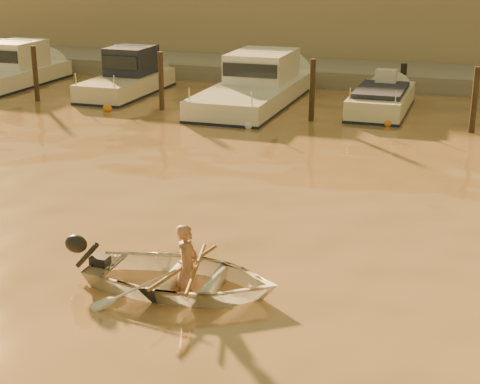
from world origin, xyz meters
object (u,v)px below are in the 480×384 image
(moored_boat_1, at_px, (126,78))
(waterfront_building, at_px, (381,13))
(dinghy, at_px, (182,278))
(person, at_px, (187,267))
(moored_boat_2, at_px, (256,86))
(moored_boat_3, at_px, (381,105))
(moored_boat_0, at_px, (10,71))

(moored_boat_1, bearing_deg, waterfront_building, 54.08)
(dinghy, height_order, moored_boat_1, moored_boat_1)
(person, xyz_separation_m, moored_boat_2, (-3.53, 15.01, 0.20))
(moored_boat_2, xyz_separation_m, waterfront_building, (2.78, 11.00, 1.77))
(moored_boat_1, height_order, moored_boat_3, moored_boat_1)
(person, relative_size, moored_boat_3, 0.27)
(moored_boat_0, bearing_deg, moored_boat_2, 0.00)
(moored_boat_2, bearing_deg, moored_boat_3, 0.00)
(person, height_order, moored_boat_2, moored_boat_2)
(moored_boat_0, xyz_separation_m, waterfront_building, (13.17, 11.00, 1.77))
(moored_boat_1, bearing_deg, dinghy, -60.17)
(moored_boat_3, xyz_separation_m, waterfront_building, (-1.74, 11.00, 2.17))
(moored_boat_2, bearing_deg, dinghy, -77.15)
(person, bearing_deg, moored_boat_0, 41.15)
(dinghy, xyz_separation_m, moored_boat_1, (-8.61, 15.02, 0.41))
(moored_boat_1, height_order, moored_boat_2, same)
(moored_boat_0, xyz_separation_m, moored_boat_1, (5.20, 0.00, 0.00))
(person, xyz_separation_m, moored_boat_1, (-8.71, 15.01, 0.20))
(person, bearing_deg, waterfront_building, -0.03)
(person, bearing_deg, moored_boat_3, -5.45)
(moored_boat_3, height_order, waterfront_building, waterfront_building)
(moored_boat_0, distance_m, moored_boat_1, 5.20)
(moored_boat_1, relative_size, waterfront_building, 0.13)
(waterfront_building, bearing_deg, moored_boat_2, -104.20)
(moored_boat_1, bearing_deg, moored_boat_3, 0.00)
(moored_boat_0, xyz_separation_m, moored_boat_2, (10.38, 0.00, 0.00))
(dinghy, height_order, moored_boat_0, moored_boat_0)
(person, relative_size, waterfront_building, 0.03)
(person, distance_m, moored_boat_3, 15.05)
(moored_boat_0, distance_m, moored_boat_2, 10.38)
(dinghy, relative_size, moored_boat_2, 0.37)
(moored_boat_0, relative_size, moored_boat_3, 1.27)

